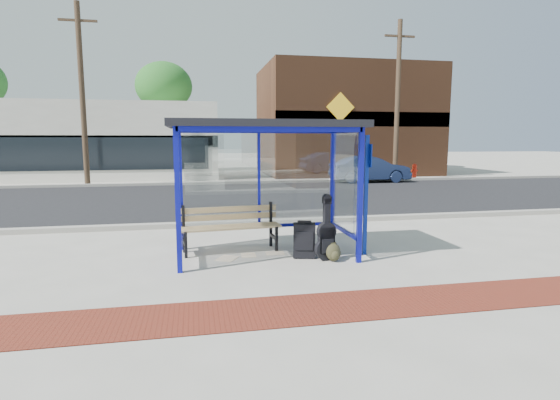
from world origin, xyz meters
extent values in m
plane|color=#B2ADA0|center=(0.00, 0.00, 0.00)|extent=(120.00, 120.00, 0.00)
cube|color=maroon|center=(0.00, -2.60, 0.01)|extent=(60.00, 1.00, 0.01)
cube|color=gray|center=(0.00, 2.90, 0.06)|extent=(60.00, 0.25, 0.12)
cube|color=black|center=(0.00, 8.00, 0.00)|extent=(60.00, 10.00, 0.00)
cube|color=gray|center=(0.00, 13.10, 0.06)|extent=(60.00, 0.25, 0.12)
cube|color=#B2ADA0|center=(0.00, 15.00, 0.00)|extent=(60.00, 4.00, 0.01)
cube|color=#0E12A0|center=(-1.50, -0.75, 1.15)|extent=(0.08, 0.08, 2.30)
cube|color=#0E12A0|center=(1.50, -0.75, 1.15)|extent=(0.08, 0.08, 2.30)
cube|color=#0E12A0|center=(-1.50, 0.75, 1.15)|extent=(0.08, 0.08, 2.30)
cube|color=#0E12A0|center=(1.50, 0.75, 1.15)|extent=(0.08, 0.08, 2.30)
cube|color=#0E12A0|center=(0.00, 0.75, 2.26)|extent=(3.00, 0.08, 0.08)
cube|color=#0E12A0|center=(0.00, -0.75, 2.26)|extent=(3.00, 0.08, 0.08)
cube|color=#0E12A0|center=(-1.50, 0.00, 2.26)|extent=(0.08, 1.50, 0.08)
cube|color=#0E12A0|center=(1.50, 0.00, 2.26)|extent=(0.08, 1.50, 0.08)
cube|color=#0E12A0|center=(0.00, 0.75, 0.40)|extent=(3.00, 0.08, 0.06)
cube|color=#0E12A0|center=(-1.50, 0.00, 0.40)|extent=(0.08, 1.50, 0.06)
cube|color=#0E12A0|center=(1.50, 0.00, 0.40)|extent=(0.08, 1.50, 0.06)
cube|color=#0E12A0|center=(0.00, 0.75, 1.35)|extent=(0.05, 0.05, 1.90)
cube|color=silver|center=(0.00, 0.75, 1.31)|extent=(2.84, 0.01, 1.82)
cube|color=silver|center=(-1.50, 0.00, 1.31)|extent=(0.02, 1.34, 1.82)
cube|color=silver|center=(1.50, 0.00, 1.31)|extent=(0.02, 1.34, 1.82)
cube|color=black|center=(0.00, 0.00, 2.36)|extent=(3.30, 1.80, 0.12)
cube|color=silver|center=(-9.00, 18.00, 2.00)|extent=(18.00, 6.00, 4.00)
cube|color=black|center=(-9.00, 15.05, 2.00)|extent=(18.00, 0.10, 0.60)
cube|color=black|center=(-9.00, 14.98, 1.40)|extent=(17.00, 0.04, 1.60)
cube|color=#59331E|center=(8.00, 18.50, 3.20)|extent=(10.00, 7.00, 6.40)
cube|color=black|center=(8.00, 15.05, 3.20)|extent=(10.00, 0.10, 0.80)
cube|color=yellow|center=(6.50, 14.95, 3.80)|extent=(1.56, 0.06, 1.56)
cylinder|color=#4C3826|center=(-3.00, 22.00, 2.50)|extent=(0.36, 0.36, 5.00)
ellipsoid|color=#1C6222|center=(-3.00, 22.00, 5.50)|extent=(3.60, 3.60, 3.06)
cylinder|color=#4C3826|center=(12.50, 22.00, 2.50)|extent=(0.36, 0.36, 5.00)
ellipsoid|color=#1C6222|center=(12.50, 22.00, 5.50)|extent=(3.60, 3.60, 3.06)
cylinder|color=#4C3826|center=(-6.00, 13.40, 4.00)|extent=(0.24, 0.24, 8.00)
cube|color=#4C3826|center=(-6.00, 13.40, 7.20)|extent=(1.60, 0.10, 0.10)
cylinder|color=#4C3826|center=(9.00, 13.40, 4.00)|extent=(0.24, 0.24, 8.00)
cube|color=#4C3826|center=(9.00, 13.40, 7.20)|extent=(1.60, 0.10, 0.10)
cube|color=black|center=(-1.42, 0.12, 0.24)|extent=(0.06, 0.06, 0.47)
cube|color=black|center=(-1.46, 0.53, 0.45)|extent=(0.06, 0.06, 0.89)
cube|color=black|center=(-1.44, 0.32, 0.24)|extent=(0.09, 0.43, 0.05)
cube|color=black|center=(0.26, 0.27, 0.24)|extent=(0.06, 0.06, 0.47)
cube|color=black|center=(0.22, 0.68, 0.45)|extent=(0.06, 0.06, 0.89)
cube|color=black|center=(0.24, 0.48, 0.24)|extent=(0.09, 0.43, 0.05)
cube|color=tan|center=(-0.58, 0.23, 0.47)|extent=(1.89, 0.27, 0.04)
cube|color=tan|center=(-0.59, 0.34, 0.47)|extent=(1.89, 0.27, 0.04)
cube|color=tan|center=(-0.61, 0.46, 0.47)|extent=(1.89, 0.27, 0.04)
cube|color=tan|center=(-0.62, 0.57, 0.47)|extent=(1.89, 0.27, 0.04)
cube|color=tan|center=(-0.62, 0.61, 0.63)|extent=(1.89, 0.21, 0.11)
cube|color=tan|center=(-0.62, 0.61, 0.78)|extent=(1.89, 0.21, 0.11)
cylinder|color=black|center=(0.99, -0.51, 0.20)|extent=(0.41, 0.17, 0.40)
cylinder|color=black|center=(0.99, -0.51, 0.52)|extent=(0.35, 0.16, 0.33)
cube|color=black|center=(0.99, -0.51, 0.35)|extent=(0.30, 0.15, 0.48)
cube|color=black|center=(0.99, -0.51, 0.84)|extent=(0.12, 0.11, 0.48)
cube|color=black|center=(0.99, -0.51, 1.05)|extent=(0.15, 0.12, 0.10)
cube|color=black|center=(0.66, -0.26, 0.31)|extent=(0.43, 0.32, 0.61)
cylinder|color=black|center=(0.52, -0.23, 0.03)|extent=(0.10, 0.23, 0.06)
cylinder|color=black|center=(0.80, -0.30, 0.03)|extent=(0.10, 0.23, 0.06)
cube|color=black|center=(0.66, -0.26, 0.65)|extent=(0.25, 0.10, 0.04)
cube|color=black|center=(0.63, -0.39, 0.33)|extent=(0.31, 0.08, 0.33)
ellipsoid|color=#2F2E1A|center=(1.10, -0.57, 0.16)|extent=(0.29, 0.22, 0.32)
ellipsoid|color=#2F2E1A|center=(1.11, -0.67, 0.12)|extent=(0.17, 0.12, 0.17)
cube|color=#2F2E1A|center=(1.10, -0.56, 0.31)|extent=(0.09, 0.04, 0.03)
cube|color=navy|center=(1.80, -0.27, 1.09)|extent=(0.07, 0.07, 2.18)
cube|color=navy|center=(1.84, -0.27, 1.81)|extent=(0.04, 0.27, 0.41)
cube|color=white|center=(-0.30, 0.08, 0.00)|extent=(0.28, 0.35, 0.01)
cube|color=white|center=(-0.70, -0.07, 0.00)|extent=(0.47, 0.50, 0.01)
cube|color=white|center=(0.20, 0.12, 0.00)|extent=(0.36, 0.29, 0.01)
imported|color=#1B284D|center=(7.28, 12.63, 0.64)|extent=(3.89, 1.37, 1.28)
cylinder|color=#A71A0B|center=(10.39, 13.93, 0.33)|extent=(0.22, 0.22, 0.66)
sphere|color=#A71A0B|center=(10.39, 13.93, 0.69)|extent=(0.24, 0.24, 0.24)
cylinder|color=#A71A0B|center=(10.39, 13.93, 0.44)|extent=(0.36, 0.15, 0.11)
camera|label=1|loc=(-1.24, -7.64, 2.10)|focal=28.00mm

